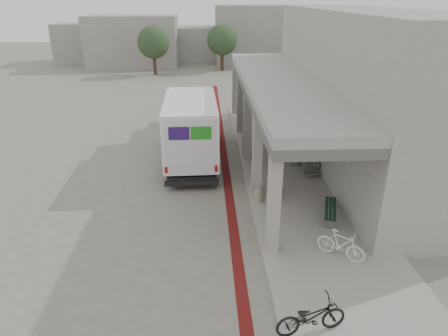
{
  "coord_description": "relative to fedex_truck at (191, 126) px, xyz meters",
  "views": [
    {
      "loc": [
        0.1,
        -14.01,
        7.56
      ],
      "look_at": [
        0.75,
        -0.3,
        1.6
      ],
      "focal_mm": 32.0,
      "sensor_mm": 36.0,
      "label": 1
    }
  ],
  "objects": [
    {
      "name": "tree_mid",
      "position": [
        2.62,
        25.34,
        1.48
      ],
      "size": [
        3.2,
        3.2,
        4.8
      ],
      "color": "#38281C",
      "rests_on": "ground"
    },
    {
      "name": "bike_lane_stripe",
      "position": [
        1.62,
        -2.66,
        -1.69
      ],
      "size": [
        0.35,
        40.0,
        0.01
      ],
      "primitive_type": "cube",
      "color": "#5A1312",
      "rests_on": "ground"
    },
    {
      "name": "bollard_near",
      "position": [
        3.43,
        -4.47,
        -1.24
      ],
      "size": [
        0.46,
        0.46,
        0.68
      ],
      "color": "gray",
      "rests_on": "sidewalk"
    },
    {
      "name": "tree_right",
      "position": [
        10.62,
        24.34,
        1.48
      ],
      "size": [
        3.2,
        3.2,
        4.8
      ],
      "color": "#38281C",
      "rests_on": "ground"
    },
    {
      "name": "tree_left",
      "position": [
        -4.38,
        23.34,
        1.48
      ],
      "size": [
        3.2,
        3.2,
        4.8
      ],
      "color": "#38281C",
      "rests_on": "ground"
    },
    {
      "name": "bollard_far",
      "position": [
        2.72,
        -4.85,
        -1.31
      ],
      "size": [
        0.35,
        0.35,
        0.53
      ],
      "color": "gray",
      "rests_on": "sidewalk"
    },
    {
      "name": "bicycle_black",
      "position": [
        3.12,
        -11.54,
        -1.12
      ],
      "size": [
        1.85,
        0.94,
        0.93
      ],
      "primitive_type": "imported",
      "rotation": [
        0.0,
        0.0,
        1.76
      ],
      "color": "black",
      "rests_on": "sidewalk"
    },
    {
      "name": "transit_building",
      "position": [
        7.45,
        -0.16,
        1.7
      ],
      "size": [
        7.6,
        17.0,
        7.0
      ],
      "color": "gray",
      "rests_on": "ground"
    },
    {
      "name": "fedex_truck",
      "position": [
        0.0,
        0.0,
        0.0
      ],
      "size": [
        2.51,
        7.54,
        3.19
      ],
      "rotation": [
        0.0,
        0.0,
        0.02
      ],
      "color": "black",
      "rests_on": "ground"
    },
    {
      "name": "bench",
      "position": [
        5.15,
        -6.3,
        -1.28
      ],
      "size": [
        0.89,
        1.81,
        0.42
      ],
      "rotation": [
        0.0,
        0.0,
        -0.3
      ],
      "color": "slate",
      "rests_on": "sidewalk"
    },
    {
      "name": "distant_backdrop",
      "position": [
        -2.23,
        31.23,
        1.0
      ],
      "size": [
        28.0,
        10.0,
        6.5
      ],
      "color": "gray",
      "rests_on": "ground"
    },
    {
      "name": "bicycle_cream",
      "position": [
        4.76,
        -8.64,
        -1.12
      ],
      "size": [
        1.46,
        1.3,
        0.92
      ],
      "primitive_type": "imported",
      "rotation": [
        0.0,
        0.0,
        0.89
      ],
      "color": "silver",
      "rests_on": "sidewalk"
    },
    {
      "name": "ground",
      "position": [
        0.62,
        -4.66,
        -1.7
      ],
      "size": [
        120.0,
        120.0,
        0.0
      ],
      "primitive_type": "plane",
      "color": "slate",
      "rests_on": "ground"
    },
    {
      "name": "sidewalk",
      "position": [
        4.62,
        -4.66,
        -1.64
      ],
      "size": [
        4.4,
        28.0,
        0.12
      ],
      "primitive_type": "cube",
      "color": "gray",
      "rests_on": "ground"
    },
    {
      "name": "utility_cabinet",
      "position": [
        4.92,
        -1.18,
        -1.1
      ],
      "size": [
        0.47,
        0.61,
        0.96
      ],
      "primitive_type": "cube",
      "rotation": [
        0.0,
        0.0,
        -0.06
      ],
      "color": "slate",
      "rests_on": "sidewalk"
    }
  ]
}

